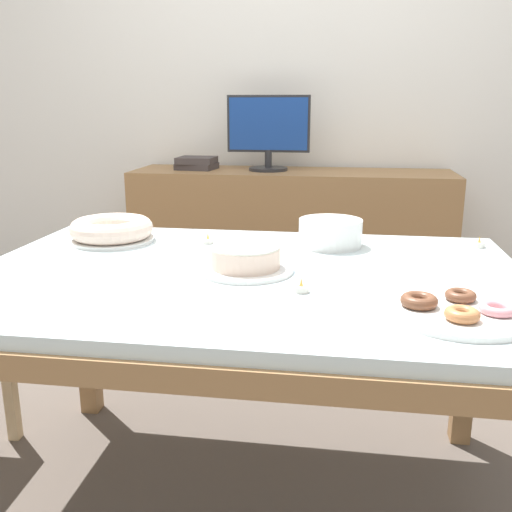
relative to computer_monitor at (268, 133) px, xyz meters
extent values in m
plane|color=#564C44|center=(0.12, -1.42, -1.09)|extent=(12.00, 12.00, 0.00)
cube|color=white|center=(0.12, 0.30, 0.21)|extent=(8.00, 0.10, 2.60)
cube|color=silver|center=(0.12, -1.42, -0.33)|extent=(1.56, 1.06, 0.04)
cube|color=olive|center=(0.12, -1.93, -0.38)|extent=(1.60, 0.08, 0.06)
cube|color=olive|center=(0.12, -0.91, -0.38)|extent=(1.60, 0.08, 0.06)
cube|color=olive|center=(-0.63, -1.42, -0.38)|extent=(0.08, 1.09, 0.06)
cube|color=olive|center=(-0.61, -0.94, -0.73)|extent=(0.07, 0.07, 0.72)
cube|color=olive|center=(0.86, -0.94, -0.73)|extent=(0.07, 0.07, 0.72)
cube|color=#D1B284|center=(-0.81, -1.18, -0.86)|extent=(0.04, 0.04, 0.45)
cube|color=olive|center=(0.12, 0.00, -0.64)|extent=(1.65, 0.44, 0.90)
cylinder|color=#262628|center=(0.00, 0.00, -0.18)|extent=(0.20, 0.20, 0.02)
cylinder|color=#262628|center=(0.00, 0.00, -0.13)|extent=(0.04, 0.04, 0.09)
cube|color=#262628|center=(0.00, 0.00, 0.05)|extent=(0.42, 0.02, 0.28)
cube|color=navy|center=(0.00, -0.01, 0.05)|extent=(0.40, 0.00, 0.26)
cube|color=#3F3838|center=(-0.38, 0.00, -0.17)|extent=(0.21, 0.19, 0.03)
cube|color=#3F3838|center=(-0.38, 0.00, -0.14)|extent=(0.20, 0.18, 0.03)
cylinder|color=white|center=(0.12, -1.43, -0.31)|extent=(0.27, 0.27, 0.01)
cylinder|color=beige|center=(0.12, -1.43, -0.27)|extent=(0.19, 0.19, 0.06)
cylinder|color=white|center=(0.12, -1.43, -0.24)|extent=(0.19, 0.19, 0.01)
cylinder|color=white|center=(-0.39, -1.13, -0.31)|extent=(0.28, 0.28, 0.01)
torus|color=beige|center=(-0.39, -1.13, -0.27)|extent=(0.28, 0.28, 0.07)
cylinder|color=white|center=(0.65, -1.69, -0.31)|extent=(0.32, 0.32, 0.01)
torus|color=pink|center=(0.73, -1.71, -0.29)|extent=(0.08, 0.08, 0.02)
torus|color=brown|center=(0.67, -1.63, -0.29)|extent=(0.07, 0.07, 0.02)
torus|color=brown|center=(0.57, -1.69, -0.29)|extent=(0.08, 0.08, 0.03)
torus|color=#B27042|center=(0.65, -1.76, -0.29)|extent=(0.07, 0.07, 0.03)
cylinder|color=white|center=(0.35, -1.08, -0.31)|extent=(0.21, 0.21, 0.01)
cylinder|color=white|center=(0.35, -1.08, -0.30)|extent=(0.21, 0.21, 0.01)
cylinder|color=white|center=(0.35, -1.08, -0.29)|extent=(0.21, 0.21, 0.01)
cylinder|color=white|center=(0.35, -1.08, -0.28)|extent=(0.21, 0.21, 0.01)
cylinder|color=white|center=(0.35, -1.08, -0.27)|extent=(0.21, 0.21, 0.01)
cylinder|color=white|center=(0.35, -1.08, -0.26)|extent=(0.21, 0.21, 0.01)
cylinder|color=white|center=(0.35, -1.08, -0.25)|extent=(0.21, 0.21, 0.01)
cylinder|color=white|center=(0.35, -1.08, -0.24)|extent=(0.21, 0.21, 0.01)
cylinder|color=white|center=(0.35, -1.08, -0.23)|extent=(0.21, 0.21, 0.01)
cylinder|color=silver|center=(0.29, -1.58, -0.31)|extent=(0.04, 0.04, 0.02)
cylinder|color=white|center=(0.29, -1.58, -0.30)|extent=(0.03, 0.03, 0.00)
cone|color=#F9B74C|center=(0.29, -1.58, -0.29)|extent=(0.01, 0.01, 0.02)
cylinder|color=silver|center=(0.84, -1.03, -0.31)|extent=(0.04, 0.04, 0.02)
cylinder|color=white|center=(0.84, -1.03, -0.30)|extent=(0.03, 0.03, 0.00)
cone|color=#F9B74C|center=(0.84, -1.03, -0.29)|extent=(0.01, 0.01, 0.02)
cylinder|color=silver|center=(-0.06, -1.11, -0.31)|extent=(0.04, 0.04, 0.02)
cylinder|color=white|center=(-0.06, -1.11, -0.30)|extent=(0.03, 0.03, 0.00)
cone|color=#F9B74C|center=(-0.06, -1.11, -0.29)|extent=(0.01, 0.01, 0.02)
camera|label=1|loc=(0.39, -2.94, 0.14)|focal=40.00mm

